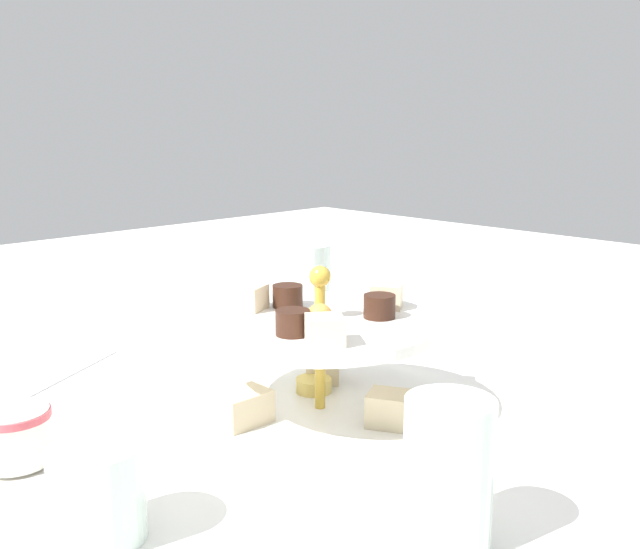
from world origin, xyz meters
The scene contains 8 objects.
ground_plane centered at (0.00, 0.00, 0.00)m, with size 2.40×2.40×0.00m, color white.
tiered_serving_stand centered at (0.00, 0.00, 0.05)m, with size 0.27×0.27×0.15m.
water_glass_tall_right centered at (0.20, -0.17, 0.06)m, with size 0.07×0.07×0.12m, color silver.
water_glass_short_left centered at (-0.04, 0.25, 0.03)m, with size 0.06×0.06×0.07m, color silver.
teacup_with_saucer centered at (0.10, 0.25, 0.02)m, with size 0.09×0.09×0.05m.
butter_knife_left centered at (-0.16, -0.26, 0.00)m, with size 0.17×0.01×0.00m, color silver.
butter_knife_right centered at (0.28, 0.12, 0.00)m, with size 0.17×0.01×0.00m, color silver.
water_glass_mid_back centered at (-0.21, 0.09, 0.05)m, with size 0.06×0.06×0.10m, color silver.
Camera 1 is at (-0.47, 0.46, 0.28)m, focal length 41.23 mm.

